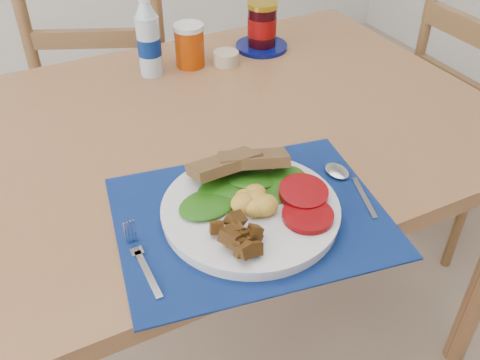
% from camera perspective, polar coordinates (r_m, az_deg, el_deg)
% --- Properties ---
extents(table, '(1.40, 0.90, 0.75)m').
position_cam_1_polar(table, '(1.22, -5.54, 2.20)').
color(table, brown).
rests_on(table, ground).
extents(chair_far, '(0.57, 0.56, 1.18)m').
position_cam_1_polar(chair_far, '(1.83, -13.96, 11.50)').
color(chair_far, brown).
rests_on(chair_far, ground).
extents(chair_end, '(0.36, 0.38, 1.01)m').
position_cam_1_polar(chair_end, '(1.85, 23.17, 7.17)').
color(chair_end, brown).
rests_on(chair_end, ground).
extents(placemat, '(0.51, 0.43, 0.00)m').
position_cam_1_polar(placemat, '(0.94, 1.11, -3.86)').
color(placemat, black).
rests_on(placemat, table).
extents(breakfast_plate, '(0.30, 0.30, 0.07)m').
position_cam_1_polar(breakfast_plate, '(0.91, 0.92, -3.05)').
color(breakfast_plate, silver).
rests_on(breakfast_plate, placemat).
extents(fork, '(0.02, 0.15, 0.00)m').
position_cam_1_polar(fork, '(0.87, -10.52, -8.35)').
color(fork, '#B2B5BA').
rests_on(fork, placemat).
extents(spoon, '(0.05, 0.17, 0.00)m').
position_cam_1_polar(spoon, '(1.03, 11.17, 0.01)').
color(spoon, '#B2B5BA').
rests_on(spoon, placemat).
extents(water_bottle, '(0.06, 0.06, 0.20)m').
position_cam_1_polar(water_bottle, '(1.37, -9.71, 14.41)').
color(water_bottle, '#ADBFCC').
rests_on(water_bottle, table).
extents(juice_glass, '(0.08, 0.08, 0.10)m').
position_cam_1_polar(juice_glass, '(1.42, -5.39, 13.98)').
color(juice_glass, '#AA3404').
rests_on(juice_glass, table).
extents(ramekin, '(0.07, 0.07, 0.03)m').
position_cam_1_polar(ramekin, '(1.44, -1.49, 12.88)').
color(ramekin, tan).
rests_on(ramekin, table).
extents(jam_on_saucer, '(0.14, 0.14, 0.13)m').
position_cam_1_polar(jam_on_saucer, '(1.51, 2.35, 15.85)').
color(jam_on_saucer, '#050C56').
rests_on(jam_on_saucer, table).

